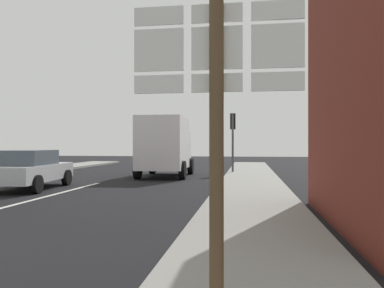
{
  "coord_description": "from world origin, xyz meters",
  "views": [
    {
      "loc": [
        6.42,
        -3.88,
        1.68
      ],
      "look_at": [
        4.65,
        8.23,
        1.69
      ],
      "focal_mm": 36.01,
      "sensor_mm": 36.0,
      "label": 1
    }
  ],
  "objects_px": {
    "sedan_far": "(30,169)",
    "delivery_truck": "(165,145)",
    "route_sign_post": "(217,111)",
    "traffic_light_far_right": "(233,129)"
  },
  "relations": [
    {
      "from": "delivery_truck",
      "to": "traffic_light_far_right",
      "type": "height_order",
      "value": "traffic_light_far_right"
    },
    {
      "from": "delivery_truck",
      "to": "route_sign_post",
      "type": "distance_m",
      "value": 16.38
    },
    {
      "from": "sedan_far",
      "to": "delivery_truck",
      "type": "relative_size",
      "value": 0.86
    },
    {
      "from": "sedan_far",
      "to": "traffic_light_far_right",
      "type": "height_order",
      "value": "traffic_light_far_right"
    },
    {
      "from": "sedan_far",
      "to": "traffic_light_far_right",
      "type": "xyz_separation_m",
      "value": [
        7.27,
        8.56,
        1.79
      ]
    },
    {
      "from": "delivery_truck",
      "to": "route_sign_post",
      "type": "relative_size",
      "value": 1.58
    },
    {
      "from": "delivery_truck",
      "to": "traffic_light_far_right",
      "type": "relative_size",
      "value": 1.47
    },
    {
      "from": "sedan_far",
      "to": "route_sign_post",
      "type": "height_order",
      "value": "route_sign_post"
    },
    {
      "from": "route_sign_post",
      "to": "sedan_far",
      "type": "bearing_deg",
      "value": 128.93
    },
    {
      "from": "route_sign_post",
      "to": "traffic_light_far_right",
      "type": "xyz_separation_m",
      "value": [
        -0.56,
        18.25,
        0.55
      ]
    }
  ]
}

